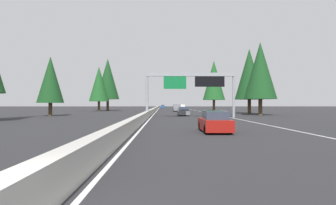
# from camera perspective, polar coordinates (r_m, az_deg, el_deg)

# --- Properties ---
(ground_plane) EXTENTS (320.00, 320.00, 0.00)m
(ground_plane) POSITION_cam_1_polar(r_m,az_deg,el_deg) (64.02, -2.72, -2.00)
(ground_plane) COLOR #262628
(median_barrier) EXTENTS (180.00, 0.56, 0.90)m
(median_barrier) POSITION_cam_1_polar(r_m,az_deg,el_deg) (84.00, -2.51, -1.28)
(median_barrier) COLOR #ADAAA3
(median_barrier) RESTS_ON ground
(shoulder_stripe_right) EXTENTS (160.00, 0.16, 0.01)m
(shoulder_stripe_right) POSITION_cam_1_polar(r_m,az_deg,el_deg) (74.60, 6.40, -1.75)
(shoulder_stripe_right) COLOR silver
(shoulder_stripe_right) RESTS_ON ground
(shoulder_stripe_median) EXTENTS (160.00, 0.16, 0.01)m
(shoulder_stripe_median) POSITION_cam_1_polar(r_m,az_deg,el_deg) (74.00, -2.29, -1.76)
(shoulder_stripe_median) COLOR silver
(shoulder_stripe_median) RESTS_ON ground
(sign_gantry_overhead) EXTENTS (0.50, 12.68, 6.37)m
(sign_gantry_overhead) POSITION_cam_1_polar(r_m,az_deg,el_deg) (42.04, 4.61, 3.99)
(sign_gantry_overhead) COLOR gray
(sign_gantry_overhead) RESTS_ON ground
(sedan_near_center) EXTENTS (4.40, 1.80, 1.47)m
(sedan_near_center) POSITION_cam_1_polar(r_m,az_deg,el_deg) (20.69, 8.98, -3.78)
(sedan_near_center) COLOR maroon
(sedan_near_center) RESTS_ON ground
(sedan_far_left) EXTENTS (4.40, 1.80, 1.47)m
(sedan_far_left) POSITION_cam_1_polar(r_m,az_deg,el_deg) (48.65, 2.98, -1.75)
(sedan_far_left) COLOR slate
(sedan_far_left) RESTS_ON ground
(pickup_mid_center) EXTENTS (5.60, 2.00, 1.86)m
(pickup_mid_center) POSITION_cam_1_polar(r_m,az_deg,el_deg) (76.03, 1.74, -1.04)
(pickup_mid_center) COLOR slate
(pickup_mid_center) RESTS_ON ground
(minivan_far_right) EXTENTS (5.00, 1.95, 1.69)m
(minivan_far_right) POSITION_cam_1_polar(r_m,az_deg,el_deg) (111.69, 2.69, -0.77)
(minivan_far_right) COLOR white
(minivan_far_right) RESTS_ON ground
(sedan_near_right) EXTENTS (4.40, 1.80, 1.47)m
(sedan_near_right) POSITION_cam_1_polar(r_m,az_deg,el_deg) (132.70, -1.03, -0.80)
(sedan_near_right) COLOR #1E4793
(sedan_near_right) RESTS_ON ground
(conifer_right_near) EXTENTS (5.56, 5.56, 12.65)m
(conifer_right_near) POSITION_cam_1_polar(r_m,az_deg,el_deg) (53.59, 17.39, 5.90)
(conifer_right_near) COLOR #4C3823
(conifer_right_near) RESTS_ON ground
(conifer_right_mid) EXTENTS (5.64, 5.64, 12.82)m
(conifer_right_mid) POSITION_cam_1_polar(r_m,az_deg,el_deg) (60.45, 15.43, 5.30)
(conifer_right_mid) COLOR #4C3823
(conifer_right_mid) RESTS_ON ground
(conifer_right_far) EXTENTS (6.06, 6.06, 13.77)m
(conifer_right_far) POSITION_cam_1_polar(r_m,az_deg,el_deg) (81.87, 8.86, 4.25)
(conifer_right_far) COLOR #4C3823
(conifer_right_far) RESTS_ON ground
(conifer_left_near) EXTENTS (4.23, 4.23, 9.60)m
(conifer_left_near) POSITION_cam_1_polar(r_m,az_deg,el_deg) (51.17, -21.77, 4.11)
(conifer_left_near) COLOR #4C3823
(conifer_left_near) RESTS_ON ground
(conifer_left_mid) EXTENTS (5.24, 5.24, 11.91)m
(conifer_left_mid) POSITION_cam_1_polar(r_m,az_deg,el_deg) (80.94, -13.20, 3.50)
(conifer_left_mid) COLOR #4C3823
(conifer_left_mid) RESTS_ON ground
(conifer_left_far) EXTENTS (6.56, 6.56, 14.91)m
(conifer_left_far) POSITION_cam_1_polar(r_m,az_deg,el_deg) (86.40, -11.57, 4.48)
(conifer_left_far) COLOR #4C3823
(conifer_left_far) RESTS_ON ground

